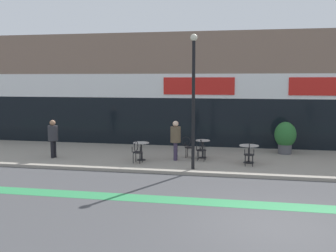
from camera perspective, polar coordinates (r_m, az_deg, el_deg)
The scene contains 15 objects.
ground_plane at distance 9.94m, azimuth 15.40°, elevation -13.82°, with size 120.00×120.00×0.00m, color #424244.
sidewalk_slab at distance 16.89m, azimuth 13.50°, elevation -4.98°, with size 40.00×5.50×0.12m, color gray.
storefront_facade at distance 21.27m, azimuth 13.15°, elevation 5.06°, with size 40.00×4.06×5.77m.
bike_lane_stripe at distance 11.36m, azimuth 14.80°, elevation -11.14°, with size 36.00×0.70×0.01m, color #2D844C.
bistro_table_0 at distance 16.26m, azimuth -3.91°, elevation -3.15°, with size 0.67×0.67×0.74m.
bistro_table_1 at distance 16.74m, azimuth 5.07°, elevation -2.84°, with size 0.61×0.61×0.77m.
bistro_table_2 at distance 16.05m, azimuth 11.66°, elevation -3.46°, with size 0.78×0.78×0.71m.
cafe_chair_0_near at distance 15.67m, azimuth -4.52°, elevation -3.57°, with size 0.44×0.59×0.90m.
cafe_chair_1_near at distance 16.13m, azimuth 4.82°, elevation -3.28°, with size 0.43×0.59×0.90m.
cafe_chair_1_side at distance 16.82m, azimuth 2.95°, elevation -2.84°, with size 0.59×0.44×0.90m.
cafe_chair_2_near at distance 15.43m, azimuth 11.69°, elevation -3.86°, with size 0.41×0.58×0.90m.
planter_pot at distance 18.35m, azimuth 16.65°, elevation -1.47°, with size 0.96×0.96×1.44m.
lamp_post at distance 14.42m, azimuth 3.72°, elevation 4.96°, with size 0.26×0.26×4.95m.
pedestrian_near_end at distance 17.38m, azimuth -16.35°, elevation -1.32°, with size 0.47×0.47×1.62m.
pedestrian_far_end at distance 16.18m, azimuth 1.11°, elevation -1.59°, with size 0.43×0.43×1.64m.
Camera 1 is at (-0.83, -9.28, 3.47)m, focal length 42.00 mm.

